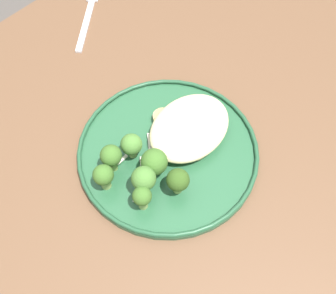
# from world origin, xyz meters

# --- Properties ---
(ground) EXTENTS (6.00, 6.00, 0.00)m
(ground) POSITION_xyz_m (0.00, 0.00, 0.00)
(ground) COLOR #47423D
(wooden_dining_table) EXTENTS (1.40, 1.00, 0.74)m
(wooden_dining_table) POSITION_xyz_m (0.00, 0.00, 0.66)
(wooden_dining_table) COLOR brown
(wooden_dining_table) RESTS_ON ground
(dinner_plate) EXTENTS (0.29, 0.29, 0.02)m
(dinner_plate) POSITION_xyz_m (0.04, 0.04, 0.75)
(dinner_plate) COLOR #235133
(dinner_plate) RESTS_ON wooden_dining_table
(noodle_bed) EXTENTS (0.15, 0.11, 0.04)m
(noodle_bed) POSITION_xyz_m (0.09, 0.03, 0.77)
(noodle_bed) COLOR beige
(noodle_bed) RESTS_ON dinner_plate
(seared_scallop_left_edge) EXTENTS (0.03, 0.03, 0.01)m
(seared_scallop_left_edge) POSITION_xyz_m (0.11, 0.03, 0.76)
(seared_scallop_left_edge) COLOR #E5C689
(seared_scallop_left_edge) RESTS_ON dinner_plate
(seared_scallop_front_small) EXTENTS (0.03, 0.03, 0.01)m
(seared_scallop_front_small) POSITION_xyz_m (0.08, 0.08, 0.76)
(seared_scallop_front_small) COLOR #DBB77A
(seared_scallop_front_small) RESTS_ON dinner_plate
(seared_scallop_large_seared) EXTENTS (0.03, 0.03, 0.01)m
(seared_scallop_large_seared) POSITION_xyz_m (0.11, -0.00, 0.76)
(seared_scallop_large_seared) COLOR beige
(seared_scallop_large_seared) RESTS_ON dinner_plate
(seared_scallop_rear_pale) EXTENTS (0.04, 0.04, 0.01)m
(seared_scallop_rear_pale) POSITION_xyz_m (0.07, -0.00, 0.76)
(seared_scallop_rear_pale) COLOR #E5C689
(seared_scallop_rear_pale) RESTS_ON dinner_plate
(seared_scallop_right_edge) EXTENTS (0.03, 0.03, 0.02)m
(seared_scallop_right_edge) POSITION_xyz_m (0.08, 0.03, 0.76)
(seared_scallop_right_edge) COLOR beige
(seared_scallop_right_edge) RESTS_ON dinner_plate
(broccoli_floret_rear_charred) EXTENTS (0.04, 0.04, 0.05)m
(broccoli_floret_rear_charred) POSITION_xyz_m (-0.00, 0.02, 0.78)
(broccoli_floret_rear_charred) COLOR #89A356
(broccoli_floret_rear_charred) RESTS_ON dinner_plate
(broccoli_floret_right_tilted) EXTENTS (0.04, 0.04, 0.06)m
(broccoli_floret_right_tilted) POSITION_xyz_m (-0.03, 0.02, 0.79)
(broccoli_floret_right_tilted) COLOR #7A994C
(broccoli_floret_right_tilted) RESTS_ON dinner_plate
(broccoli_floret_tall_stalk) EXTENTS (0.03, 0.03, 0.05)m
(broccoli_floret_tall_stalk) POSITION_xyz_m (-0.07, 0.06, 0.78)
(broccoli_floret_tall_stalk) COLOR #89A356
(broccoli_floret_tall_stalk) RESTS_ON dinner_plate
(broccoli_floret_left_leaning) EXTENTS (0.03, 0.03, 0.06)m
(broccoli_floret_left_leaning) POSITION_xyz_m (-0.04, 0.08, 0.79)
(broccoli_floret_left_leaning) COLOR #7A994C
(broccoli_floret_left_leaning) RESTS_ON dinner_plate
(broccoli_floret_beside_noodles) EXTENTS (0.03, 0.03, 0.05)m
(broccoli_floret_beside_noodles) POSITION_xyz_m (0.00, -0.02, 0.78)
(broccoli_floret_beside_noodles) COLOR #89A356
(broccoli_floret_beside_noodles) RESTS_ON dinner_plate
(broccoli_floret_near_rim) EXTENTS (0.03, 0.03, 0.05)m
(broccoli_floret_near_rim) POSITION_xyz_m (-0.05, -0.00, 0.78)
(broccoli_floret_near_rim) COLOR #89A356
(broccoli_floret_near_rim) RESTS_ON dinner_plate
(broccoli_floret_front_edge) EXTENTS (0.03, 0.03, 0.05)m
(broccoli_floret_front_edge) POSITION_xyz_m (0.00, 0.07, 0.78)
(broccoli_floret_front_edge) COLOR #89A356
(broccoli_floret_front_edge) RESTS_ON dinner_plate
(onion_sliver_long_sliver) EXTENTS (0.05, 0.03, 0.00)m
(onion_sliver_long_sliver) POSITION_xyz_m (-0.03, 0.03, 0.75)
(onion_sliver_long_sliver) COLOR silver
(onion_sliver_long_sliver) RESTS_ON dinner_plate
(onion_sliver_short_strip) EXTENTS (0.04, 0.01, 0.00)m
(onion_sliver_short_strip) POSITION_xyz_m (-0.03, 0.08, 0.75)
(onion_sliver_short_strip) COLOR silver
(onion_sliver_short_strip) RESTS_ON dinner_plate
(onion_sliver_curled_piece) EXTENTS (0.03, 0.03, 0.00)m
(onion_sliver_curled_piece) POSITION_xyz_m (-0.01, 0.04, 0.75)
(onion_sliver_curled_piece) COLOR silver
(onion_sliver_curled_piece) RESTS_ON dinner_plate
(onion_sliver_pale_crescent) EXTENTS (0.03, 0.04, 0.00)m
(onion_sliver_pale_crescent) POSITION_xyz_m (0.03, 0.06, 0.75)
(onion_sliver_pale_crescent) COLOR silver
(onion_sliver_pale_crescent) RESTS_ON dinner_plate
(dinner_fork) EXTENTS (0.16, 0.13, 0.00)m
(dinner_fork) POSITION_xyz_m (0.18, 0.37, 0.74)
(dinner_fork) COLOR silver
(dinner_fork) RESTS_ON wooden_dining_table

